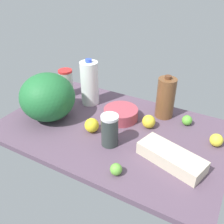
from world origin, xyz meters
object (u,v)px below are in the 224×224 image
object	(u,v)px
watermelon	(48,97)
milk_jug	(90,83)
mixing_bowl	(121,114)
lemon_far_back	(216,140)
chocolate_milk_jug	(166,98)
egg_carton	(171,157)
lime_beside_bowl	(187,120)
lime_loose	(116,169)
shaker_bottle	(110,130)
lemon_by_jug	(149,122)
tumbler_cup	(66,83)
lemon_near_front	(92,125)

from	to	relation	value
watermelon	milk_jug	distance (cm)	27.92
mixing_bowl	lemon_far_back	distance (cm)	51.44
chocolate_milk_jug	egg_carton	world-z (taller)	chocolate_milk_jug
lime_beside_bowl	lime_loose	xyz separation A→B (cm)	(-16.24, -51.70, -0.18)
milk_jug	lime_loose	distance (cm)	64.86
shaker_bottle	milk_jug	xyz separation A→B (cm)	(-31.36, 30.25, 5.37)
milk_jug	lemon_by_jug	xyz separation A→B (cm)	(42.53, -7.48, -10.00)
tumbler_cup	lime_loose	distance (cm)	79.66
lime_beside_bowl	lemon_far_back	world-z (taller)	lemon_far_back
lemon_near_front	lime_loose	distance (cm)	33.30
chocolate_milk_jug	mixing_bowl	world-z (taller)	chocolate_milk_jug
watermelon	shaker_bottle	xyz separation A→B (cm)	(41.97, -4.43, -4.99)
lemon_near_front	lemon_by_jug	distance (cm)	30.65
chocolate_milk_jug	milk_jug	xyz separation A→B (cm)	(-45.82, -7.81, 1.82)
chocolate_milk_jug	mixing_bowl	xyz separation A→B (cm)	(-20.08, -15.20, -8.52)
chocolate_milk_jug	lemon_near_front	bearing A→B (deg)	-129.84
milk_jug	egg_carton	bearing A→B (deg)	-24.76
egg_carton	lemon_by_jug	bearing A→B (deg)	148.47
shaker_bottle	lime_beside_bowl	bearing A→B (deg)	51.00
milk_jug	lemon_far_back	size ratio (longest dim) A/B	4.53
lime_beside_bowl	chocolate_milk_jug	bearing A→B (deg)	169.21
watermelon	lemon_near_front	size ratio (longest dim) A/B	3.99
mixing_bowl	lime_loose	size ratio (longest dim) A/B	3.71
egg_carton	lemon_far_back	xyz separation A→B (cm)	(15.40, 22.55, 0.13)
lemon_by_jug	mixing_bowl	bearing A→B (deg)	179.67
shaker_bottle	lime_loose	world-z (taller)	shaker_bottle
egg_carton	lime_beside_bowl	distance (cm)	33.64
tumbler_cup	lemon_near_front	bearing A→B (deg)	-35.83
chocolate_milk_jug	egg_carton	distance (cm)	40.59
milk_jug	lime_loose	xyz separation A→B (cm)	(43.76, -46.59, -10.98)
watermelon	mixing_bowl	world-z (taller)	watermelon
tumbler_cup	lime_beside_bowl	xyz separation A→B (cm)	(79.56, 3.78, -6.11)
watermelon	milk_jug	size ratio (longest dim) A/B	1.05
mixing_bowl	lemon_near_front	bearing A→B (deg)	-113.26
lemon_near_front	lemon_by_jug	size ratio (longest dim) A/B	1.06
watermelon	lemon_by_jug	world-z (taller)	watermelon
lemon_far_back	egg_carton	bearing A→B (deg)	-124.32
mixing_bowl	chocolate_milk_jug	bearing A→B (deg)	37.12
chocolate_milk_jug	lemon_near_front	size ratio (longest dim) A/B	3.31
watermelon	shaker_bottle	world-z (taller)	watermelon
shaker_bottle	lemon_near_front	bearing A→B (deg)	161.29
chocolate_milk_jug	milk_jug	size ratio (longest dim) A/B	0.87
tumbler_cup	shaker_bottle	bearing A→B (deg)	-31.81
lemon_near_front	egg_carton	bearing A→B (deg)	-3.65
watermelon	mixing_bowl	bearing A→B (deg)	26.90
chocolate_milk_jug	lemon_far_back	xyz separation A→B (cm)	(31.34, -13.74, -8.60)
lime_loose	shaker_bottle	bearing A→B (deg)	127.21
mixing_bowl	lemon_far_back	world-z (taller)	mixing_bowl
lemon_far_back	lime_loose	world-z (taller)	lemon_far_back
shaker_bottle	egg_carton	size ratio (longest dim) A/B	0.54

